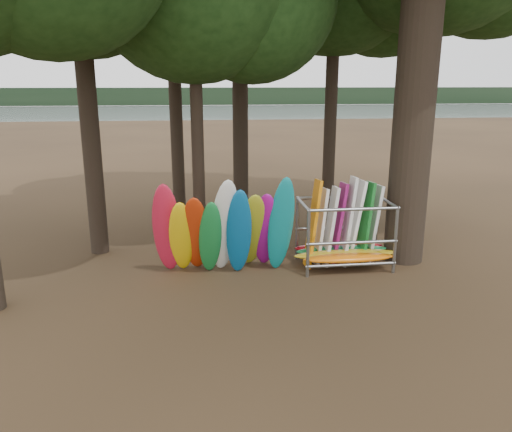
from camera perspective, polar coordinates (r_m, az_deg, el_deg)
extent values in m
plane|color=#47331E|center=(13.84, 1.57, -7.19)|extent=(120.00, 120.00, 0.00)
plane|color=gray|center=(72.87, -5.60, 10.86)|extent=(160.00, 160.00, 0.00)
cube|color=black|center=(122.72, -6.31, 13.45)|extent=(160.00, 4.00, 4.00)
cylinder|color=black|center=(15.90, -18.94, 15.27)|extent=(0.56, 0.56, 11.02)
cylinder|color=black|center=(19.22, -9.39, 17.32)|extent=(0.48, 0.48, 12.12)
cylinder|color=black|center=(19.78, -1.87, 19.09)|extent=(0.61, 0.61, 13.26)
cylinder|color=black|center=(19.60, 8.72, 16.49)|extent=(0.47, 0.47, 11.57)
cylinder|color=black|center=(15.32, -6.86, 13.55)|extent=(0.38, 0.38, 9.73)
cylinder|color=black|center=(17.98, 19.24, 17.48)|extent=(0.46, 0.46, 12.49)
ellipsoid|color=red|center=(13.78, -10.14, -1.49)|extent=(0.81, 1.38, 2.85)
ellipsoid|color=yellow|center=(13.76, -8.50, -2.43)|extent=(0.69, 1.58, 2.44)
ellipsoid|color=red|center=(13.70, -6.90, -2.13)|extent=(0.80, 1.76, 2.57)
ellipsoid|color=#177A35|center=(13.60, -5.25, -2.53)|extent=(0.72, 1.40, 2.41)
ellipsoid|color=white|center=(13.58, -3.65, -1.26)|extent=(0.97, 1.63, 2.98)
ellipsoid|color=#0A558E|center=(13.52, -1.97, -1.91)|extent=(0.70, 1.23, 2.69)
ellipsoid|color=#ACB322|center=(13.89, -0.50, -1.74)|extent=(0.80, 1.82, 2.59)
ellipsoid|color=#A81293|center=(13.96, 1.07, -1.69)|extent=(0.84, 1.69, 2.58)
ellipsoid|color=#0D8288|center=(13.68, 2.86, -1.07)|extent=(0.83, 1.33, 2.98)
ellipsoid|color=orange|center=(14.42, 10.55, -4.73)|extent=(2.62, 0.55, 0.24)
ellipsoid|color=#B49218|center=(14.70, 10.18, -4.32)|extent=(3.05, 0.55, 0.24)
ellipsoid|color=#186F39|center=(15.04, 9.77, -3.85)|extent=(2.78, 0.55, 0.24)
ellipsoid|color=red|center=(15.32, 9.44, -3.48)|extent=(2.74, 0.55, 0.24)
cube|color=orange|center=(14.45, 6.50, -0.93)|extent=(0.44, 0.78, 2.59)
cube|color=silver|center=(14.74, 7.31, -1.24)|extent=(0.40, 0.78, 2.30)
cube|color=silver|center=(14.66, 8.46, -1.24)|extent=(0.42, 0.76, 2.36)
cube|color=#87165F|center=(14.85, 9.31, -0.88)|extent=(0.48, 0.78, 2.44)
cube|color=silver|center=(14.76, 10.48, -0.65)|extent=(0.42, 0.77, 2.64)
cube|color=white|center=(15.03, 11.22, -0.67)|extent=(0.55, 0.76, 2.49)
cube|color=#176A24|center=(14.99, 12.36, -0.84)|extent=(0.42, 0.79, 2.47)
cube|color=silver|center=(15.17, 13.19, -0.93)|extent=(0.45, 0.77, 2.35)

